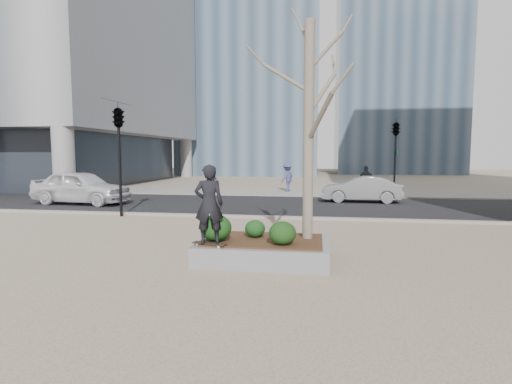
% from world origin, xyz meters
% --- Properties ---
extents(ground, '(120.00, 120.00, 0.00)m').
position_xyz_m(ground, '(0.00, 0.00, 0.00)').
color(ground, tan).
rests_on(ground, ground).
extents(street, '(60.00, 8.00, 0.02)m').
position_xyz_m(street, '(0.00, 10.00, 0.01)').
color(street, black).
rests_on(street, ground).
extents(far_sidewalk, '(60.00, 6.00, 0.02)m').
position_xyz_m(far_sidewalk, '(0.00, 17.00, 0.01)').
color(far_sidewalk, gray).
rests_on(far_sidewalk, ground).
extents(planter, '(3.00, 2.00, 0.45)m').
position_xyz_m(planter, '(1.00, 0.00, 0.23)').
color(planter, gray).
rests_on(planter, ground).
extents(planter_mulch, '(2.70, 1.70, 0.04)m').
position_xyz_m(planter_mulch, '(1.00, 0.00, 0.47)').
color(planter_mulch, '#382314').
rests_on(planter_mulch, planter).
extents(sycamore_tree, '(2.80, 2.80, 6.60)m').
position_xyz_m(sycamore_tree, '(2.00, 0.30, 3.79)').
color(sycamore_tree, gray).
rests_on(sycamore_tree, planter_mulch).
extents(shrub_left, '(0.72, 0.72, 0.61)m').
position_xyz_m(shrub_left, '(-0.05, -0.38, 0.80)').
color(shrub_left, '#133E13').
rests_on(shrub_left, planter_mulch).
extents(shrub_middle, '(0.49, 0.49, 0.41)m').
position_xyz_m(shrub_middle, '(0.77, 0.18, 0.70)').
color(shrub_middle, '#133C16').
rests_on(shrub_middle, planter_mulch).
extents(shrub_right, '(0.60, 0.60, 0.51)m').
position_xyz_m(shrub_right, '(1.48, -0.50, 0.75)').
color(shrub_right, '#183811').
rests_on(shrub_right, planter_mulch).
extents(skateboard, '(0.81, 0.37, 0.08)m').
position_xyz_m(skateboard, '(-0.10, -0.74, 0.49)').
color(skateboard, black).
rests_on(skateboard, planter).
extents(skateboarder, '(0.71, 0.56, 1.72)m').
position_xyz_m(skateboarder, '(-0.10, -0.74, 1.39)').
color(skateboarder, black).
rests_on(skateboarder, skateboard).
extents(police_car, '(5.01, 2.40, 1.65)m').
position_xyz_m(police_car, '(-9.34, 8.91, 0.85)').
color(police_car, white).
rests_on(police_car, street).
extents(car_silver, '(4.06, 1.54, 1.32)m').
position_xyz_m(car_silver, '(4.39, 11.87, 0.68)').
color(car_silver, gray).
rests_on(car_silver, street).
extents(pedestrian_a, '(0.73, 0.87, 1.61)m').
position_xyz_m(pedestrian_a, '(-4.51, 16.07, 0.83)').
color(pedestrian_a, black).
rests_on(pedestrian_a, far_sidewalk).
extents(pedestrian_b, '(1.15, 1.39, 1.87)m').
position_xyz_m(pedestrian_b, '(0.19, 17.04, 0.96)').
color(pedestrian_b, '#404773').
rests_on(pedestrian_b, far_sidewalk).
extents(pedestrian_c, '(1.06, 0.56, 1.73)m').
position_xyz_m(pedestrian_c, '(5.12, 16.18, 0.89)').
color(pedestrian_c, black).
rests_on(pedestrian_c, far_sidewalk).
extents(traffic_light_near, '(0.60, 2.48, 4.50)m').
position_xyz_m(traffic_light_near, '(-5.50, 5.60, 2.25)').
color(traffic_light_near, black).
rests_on(traffic_light_near, ground).
extents(traffic_light_far, '(0.60, 2.48, 4.50)m').
position_xyz_m(traffic_light_far, '(6.50, 14.60, 2.25)').
color(traffic_light_far, black).
rests_on(traffic_light_far, ground).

